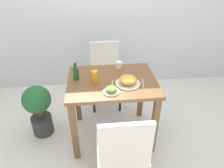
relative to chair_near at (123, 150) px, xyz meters
The scene contains 13 objects.
ground_plane 0.85m from the chair_near, 91.60° to the left, with size 16.00×16.00×0.00m, color silver.
wall_back 2.09m from the chair_near, 90.57° to the left, with size 8.00×0.05×2.60m.
dining_table 0.70m from the chair_near, 91.60° to the left, with size 0.92×0.71×0.77m.
chair_near is the anchor object (origin of this frame).
chair_far 1.38m from the chair_near, 91.86° to the left, with size 0.42×0.42×0.90m.
food_plate 0.68m from the chair_near, 77.60° to the left, with size 0.25×0.25×0.09m.
side_plate 0.55m from the chair_near, 96.09° to the left, with size 0.16×0.16×0.06m.
drink_cup 1.00m from the chair_near, 84.63° to the left, with size 0.08×0.08×0.07m.
juice_glass 0.77m from the chair_near, 106.42° to the left, with size 0.07×0.07×0.12m.
sauce_bottle 0.90m from the chair_near, 117.73° to the left, with size 0.06×0.06×0.19m.
fork_utensil 0.65m from the chair_near, 92.54° to the left, with size 0.04×0.18×0.00m.
spoon_utensil 0.71m from the chair_near, 64.18° to the left, with size 0.04×0.16×0.00m.
potted_plant_left 1.18m from the chair_near, 137.18° to the left, with size 0.32×0.32×0.66m.
Camera 1 is at (-0.18, -1.77, 1.83)m, focal length 32.00 mm.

